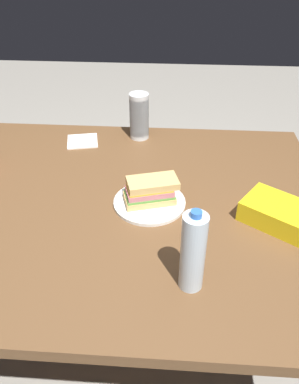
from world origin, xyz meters
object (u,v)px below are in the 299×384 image
paper_plate (150,202)px  plastic_cup_stack (139,116)px  chip_bag (280,214)px  dining_table (124,219)px  water_bottle_tall (193,252)px  sandwich (150,191)px

paper_plate → plastic_cup_stack: size_ratio=1.23×
plastic_cup_stack → chip_bag: bearing=-48.3°
dining_table → plastic_cup_stack: bearing=88.5°
water_bottle_tall → paper_plate: bearing=111.0°
dining_table → sandwich: 0.17m
sandwich → water_bottle_tall: water_bottle_tall is taller
water_bottle_tall → chip_bag: bearing=44.2°
sandwich → water_bottle_tall: (0.13, -0.36, 0.07)m
dining_table → sandwich: (0.10, -0.01, 0.14)m
sandwich → chip_bag: size_ratio=0.86×
dining_table → chip_bag: size_ratio=6.27×
chip_bag → water_bottle_tall: (-0.29, -0.28, 0.08)m
water_bottle_tall → dining_table: bearing=122.2°
water_bottle_tall → plastic_cup_stack: size_ratio=1.23×
dining_table → plastic_cup_stack: (0.01, 0.49, 0.18)m
dining_table → plastic_cup_stack: 0.52m
water_bottle_tall → plastic_cup_stack: bearing=104.2°
paper_plate → sandwich: size_ratio=1.25×
sandwich → plastic_cup_stack: bearing=99.6°
paper_plate → chip_bag: 0.43m
paper_plate → sandwich: 0.05m
water_bottle_tall → plastic_cup_stack: 0.88m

